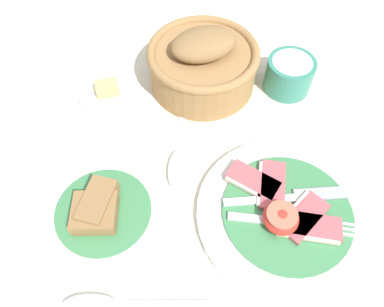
{
  "coord_description": "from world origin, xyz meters",
  "views": [
    {
      "loc": [
        -0.08,
        -0.26,
        0.52
      ],
      "look_at": [
        -0.07,
        0.08,
        0.02
      ],
      "focal_mm": 35.0,
      "sensor_mm": 36.0,
      "label": 1
    }
  ],
  "objects_px": {
    "bread_plate": "(102,212)",
    "sugar_cup": "(289,74)",
    "bread_basket": "(203,63)",
    "butter_dish": "(109,93)",
    "breakfast_plate": "(286,213)",
    "teaspoon_by_saucer": "(111,304)",
    "teaspoon_near_cup": "(178,154)"
  },
  "relations": [
    {
      "from": "breakfast_plate",
      "to": "bread_plate",
      "type": "relative_size",
      "value": 1.36
    },
    {
      "from": "breakfast_plate",
      "to": "teaspoon_by_saucer",
      "type": "bearing_deg",
      "value": -155.41
    },
    {
      "from": "bread_plate",
      "to": "butter_dish",
      "type": "xyz_separation_m",
      "value": [
        -0.01,
        0.24,
        -0.0
      ]
    },
    {
      "from": "breakfast_plate",
      "to": "bread_plate",
      "type": "bearing_deg",
      "value": 177.11
    },
    {
      "from": "bread_basket",
      "to": "butter_dish",
      "type": "distance_m",
      "value": 0.18
    },
    {
      "from": "teaspoon_by_saucer",
      "to": "breakfast_plate",
      "type": "bearing_deg",
      "value": -152.52
    },
    {
      "from": "butter_dish",
      "to": "teaspoon_by_saucer",
      "type": "height_order",
      "value": "butter_dish"
    },
    {
      "from": "breakfast_plate",
      "to": "bread_basket",
      "type": "bearing_deg",
      "value": 110.39
    },
    {
      "from": "bread_plate",
      "to": "sugar_cup",
      "type": "height_order",
      "value": "sugar_cup"
    },
    {
      "from": "sugar_cup",
      "to": "teaspoon_near_cup",
      "type": "height_order",
      "value": "sugar_cup"
    },
    {
      "from": "butter_dish",
      "to": "teaspoon_by_saucer",
      "type": "distance_m",
      "value": 0.37
    },
    {
      "from": "bread_plate",
      "to": "butter_dish",
      "type": "distance_m",
      "value": 0.24
    },
    {
      "from": "breakfast_plate",
      "to": "butter_dish",
      "type": "bearing_deg",
      "value": 137.55
    },
    {
      "from": "butter_dish",
      "to": "breakfast_plate",
      "type": "bearing_deg",
      "value": -42.45
    },
    {
      "from": "sugar_cup",
      "to": "butter_dish",
      "type": "relative_size",
      "value": 0.79
    },
    {
      "from": "bread_plate",
      "to": "bread_basket",
      "type": "distance_m",
      "value": 0.32
    },
    {
      "from": "breakfast_plate",
      "to": "butter_dish",
      "type": "relative_size",
      "value": 2.43
    },
    {
      "from": "sugar_cup",
      "to": "teaspoon_near_cup",
      "type": "distance_m",
      "value": 0.26
    },
    {
      "from": "butter_dish",
      "to": "teaspoon_by_saucer",
      "type": "bearing_deg",
      "value": -85.3
    },
    {
      "from": "bread_plate",
      "to": "butter_dish",
      "type": "bearing_deg",
      "value": 92.41
    },
    {
      "from": "breakfast_plate",
      "to": "butter_dish",
      "type": "height_order",
      "value": "breakfast_plate"
    },
    {
      "from": "breakfast_plate",
      "to": "bread_basket",
      "type": "xyz_separation_m",
      "value": [
        -0.11,
        0.28,
        0.04
      ]
    },
    {
      "from": "breakfast_plate",
      "to": "teaspoon_by_saucer",
      "type": "relative_size",
      "value": 1.38
    },
    {
      "from": "bread_basket",
      "to": "teaspoon_near_cup",
      "type": "bearing_deg",
      "value": -107.26
    },
    {
      "from": "bread_plate",
      "to": "teaspoon_near_cup",
      "type": "xyz_separation_m",
      "value": [
        0.11,
        0.1,
        -0.01
      ]
    },
    {
      "from": "bread_plate",
      "to": "teaspoon_near_cup",
      "type": "distance_m",
      "value": 0.15
    },
    {
      "from": "bread_plate",
      "to": "bread_basket",
      "type": "bearing_deg",
      "value": 58.53
    },
    {
      "from": "sugar_cup",
      "to": "butter_dish",
      "type": "bearing_deg",
      "value": -178.71
    },
    {
      "from": "teaspoon_near_cup",
      "to": "sugar_cup",
      "type": "bearing_deg",
      "value": 132.95
    },
    {
      "from": "breakfast_plate",
      "to": "teaspoon_near_cup",
      "type": "bearing_deg",
      "value": 143.26
    },
    {
      "from": "bread_plate",
      "to": "sugar_cup",
      "type": "distance_m",
      "value": 0.41
    },
    {
      "from": "bread_plate",
      "to": "teaspoon_by_saucer",
      "type": "xyz_separation_m",
      "value": [
        0.02,
        -0.13,
        -0.01
      ]
    }
  ]
}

